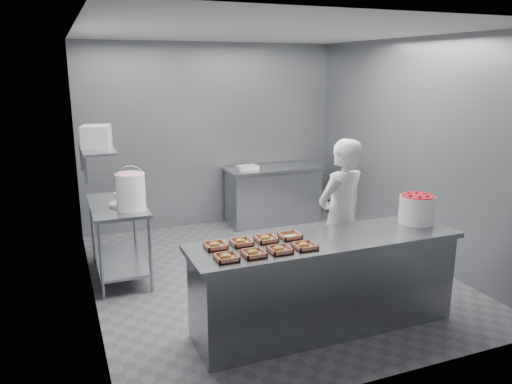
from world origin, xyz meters
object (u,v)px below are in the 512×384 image
Objects in this scene: tray_2 at (280,249)px; glaze_bucket at (131,191)px; tray_7 at (290,235)px; appliance at (96,137)px; tray_4 at (215,245)px; tray_6 at (266,238)px; prep_table at (119,229)px; back_counter at (273,195)px; tray_5 at (241,242)px; service_counter at (325,283)px; tray_0 at (226,257)px; tray_3 at (305,246)px; worker at (340,219)px; tray_1 at (253,253)px; strawberry_tub at (417,208)px.

tray_2 is 0.38× the size of glaze_bucket.
tray_7 is 2.47m from appliance.
appliance is (-1.52, 1.80, 0.77)m from tray_7.
tray_4 and tray_6 have the same top height.
prep_table is 6.40× the size of tray_7.
glaze_bucket reaches higher than back_counter.
tray_5 is (0.24, 0.00, 0.00)m from tray_4.
service_counter is 3.37m from back_counter.
tray_4 is (0.00, 0.30, 0.00)m from tray_0.
glaze_bucket is (0.13, -0.29, 0.52)m from prep_table.
tray_3 is 2.70m from appliance.
back_counter is at bearing 39.50° from appliance.
tray_7 is 0.11× the size of worker.
tray_3 is (0.48, 0.00, 0.00)m from tray_1.
service_counter is 13.88× the size of tray_0.
tray_0 is at bearing 8.62° from worker.
worker is (-0.39, -2.65, 0.41)m from back_counter.
appliance is (-2.33, 1.35, 0.83)m from worker.
tray_2 is at bearing -44.82° from appliance.
tray_2 is (-1.45, -3.40, 0.47)m from back_counter.
tray_7 is 1.39m from strawberry_tub.
back_counter is 8.01× the size of tray_5.
strawberry_tub is (1.08, 0.09, 0.60)m from service_counter.
worker reaches higher than tray_3.
glaze_bucket reaches higher than tray_7.
tray_3 reaches higher than prep_table.
tray_4 is 0.24m from tray_5.
back_counter is at bearing 27.01° from prep_table.
strawberry_tub is (0.57, -0.51, 0.19)m from worker.
tray_5 is at bearing 148.00° from tray_3.
appliance is at bearing -179.37° from prep_table.
tray_1 is 1.00× the size of tray_6.
tray_7 is at bearing 0.00° from tray_5.
strawberry_tub reaches higher than tray_3.
appliance is (-2.90, 1.86, 0.64)m from strawberry_tub.
tray_1 is at bearing -90.00° from tray_5.
glaze_bucket is 0.71m from appliance.
back_counter is (2.55, 1.30, -0.14)m from prep_table.
tray_6 reaches higher than back_counter.
prep_table is 3.64× the size of appliance.
worker reaches higher than tray_7.
tray_4 is 1.00× the size of tray_7.
tray_1 is 1.00× the size of tray_3.
strawberry_tub reaches higher than service_counter.
tray_5 is 0.48m from tray_7.
tray_7 is at bearing 153.69° from service_counter.
tray_0 reaches higher than back_counter.
tray_0 is 0.72m from tray_3.
tray_2 is at bearing -51.34° from tray_5.
back_counter is at bearing 61.45° from tray_5.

